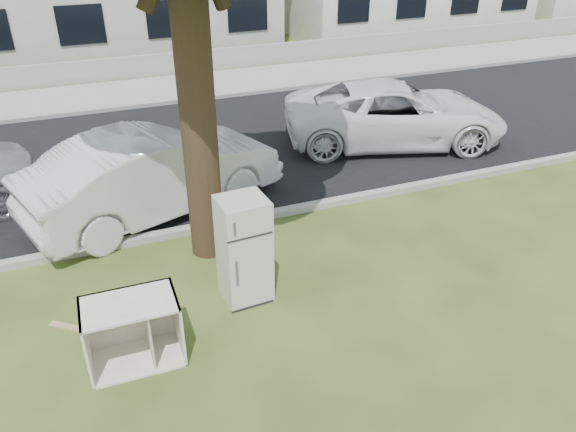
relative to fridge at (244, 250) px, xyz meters
name	(u,v)px	position (x,y,z in m)	size (l,w,h in m)	color
ground	(269,309)	(0.20, -0.41, -0.79)	(120.00, 120.00, 0.00)	#304418
road	(179,153)	(0.20, 5.59, -0.79)	(120.00, 7.00, 0.01)	black
kerb_near	(222,227)	(0.20, 2.04, -0.79)	(120.00, 0.18, 0.12)	gray
kerb_far	(152,106)	(0.20, 9.14, -0.79)	(120.00, 0.18, 0.12)	gray
sidewalk	(144,92)	(0.20, 10.59, -0.79)	(120.00, 2.80, 0.01)	gray
low_wall	(135,67)	(0.20, 12.19, -0.44)	(120.00, 0.15, 0.70)	gray
fridge	(244,250)	(0.00, 0.00, 0.00)	(0.65, 0.61, 1.58)	#B4B1A2
cabinet	(133,332)	(-1.67, -0.74, -0.35)	(1.13, 0.70, 0.89)	beige
plank_a	(151,323)	(-1.40, -0.13, -0.78)	(1.04, 0.09, 0.02)	#A87A51
plank_b	(82,329)	(-2.28, 0.08, -0.78)	(0.98, 0.10, 0.02)	tan
plank_c	(145,302)	(-1.40, 0.36, -0.78)	(0.88, 0.10, 0.02)	#A5795C
car_center	(155,172)	(-0.71, 3.05, -0.02)	(1.64, 4.69, 1.55)	silver
car_right	(395,113)	(5.06, 4.37, -0.08)	(2.35, 5.09, 1.42)	white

